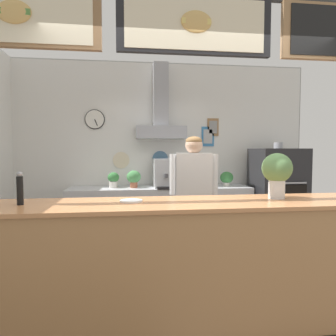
% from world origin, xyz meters
% --- Properties ---
extents(ground_plane, '(6.13, 6.13, 0.00)m').
position_xyz_m(ground_plane, '(0.00, 0.00, 0.00)').
color(ground_plane, '#3F3A38').
extents(back_wall_assembly, '(4.95, 2.73, 2.97)m').
position_xyz_m(back_wall_assembly, '(-0.00, 2.39, 1.58)').
color(back_wall_assembly, gray).
rests_on(back_wall_assembly, ground_plane).
extents(service_counter, '(3.83, 0.64, 1.10)m').
position_xyz_m(service_counter, '(0.00, -0.25, 0.55)').
color(service_counter, '#B77F4C').
rests_on(service_counter, ground_plane).
extents(back_prep_counter, '(2.87, 0.64, 0.92)m').
position_xyz_m(back_prep_counter, '(-0.08, 2.16, 0.45)').
color(back_prep_counter, silver).
rests_on(back_prep_counter, ground_plane).
extents(pizza_oven, '(0.75, 0.73, 1.63)m').
position_xyz_m(pizza_oven, '(1.81, 1.98, 0.77)').
color(pizza_oven, '#232326').
rests_on(pizza_oven, ground_plane).
extents(shop_worker, '(0.58, 0.28, 1.67)m').
position_xyz_m(shop_worker, '(0.21, 0.95, 0.91)').
color(shop_worker, '#232328').
rests_on(shop_worker, ground_plane).
extents(espresso_machine, '(0.55, 0.55, 0.45)m').
position_xyz_m(espresso_machine, '(0.09, 2.13, 1.14)').
color(espresso_machine, silver).
rests_on(espresso_machine, back_prep_counter).
extents(potted_thyme, '(0.21, 0.21, 0.24)m').
position_xyz_m(potted_thyme, '(1.00, 2.12, 1.05)').
color(potted_thyme, beige).
rests_on(potted_thyme, back_prep_counter).
extents(potted_oregano, '(0.18, 0.18, 0.24)m').
position_xyz_m(potted_oregano, '(-0.82, 2.16, 1.05)').
color(potted_oregano, beige).
rests_on(potted_oregano, back_prep_counter).
extents(potted_sage, '(0.19, 0.19, 0.22)m').
position_xyz_m(potted_sage, '(0.54, 2.19, 1.04)').
color(potted_sage, '#9E563D').
rests_on(potted_sage, back_prep_counter).
extents(potted_basil, '(0.22, 0.22, 0.27)m').
position_xyz_m(potted_basil, '(-0.50, 2.12, 1.08)').
color(potted_basil, '#9E563D').
rests_on(potted_basil, back_prep_counter).
extents(condiment_plate, '(0.18, 0.18, 0.01)m').
position_xyz_m(condiment_plate, '(-0.55, -0.19, 1.10)').
color(condiment_plate, white).
rests_on(condiment_plate, service_counter).
extents(pepper_grinder, '(0.05, 0.05, 0.25)m').
position_xyz_m(pepper_grinder, '(-1.37, -0.23, 1.22)').
color(pepper_grinder, black).
rests_on(pepper_grinder, service_counter).
extents(basil_vase, '(0.25, 0.25, 0.39)m').
position_xyz_m(basil_vase, '(0.69, -0.18, 1.32)').
color(basil_vase, silver).
rests_on(basil_vase, service_counter).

